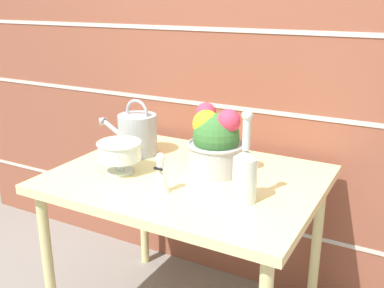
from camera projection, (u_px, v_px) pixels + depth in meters
brick_wall at (239, 69)px, 2.12m from camera, size 3.60×0.08×2.20m
patio_table at (187, 192)px, 1.83m from camera, size 1.05×0.81×0.74m
watering_can at (137, 134)px, 2.02m from camera, size 0.32×0.17×0.25m
crystal_pedestal_bowl at (120, 152)px, 1.81m from camera, size 0.18×0.18×0.13m
flower_planter at (215, 142)px, 1.81m from camera, size 0.24×0.24×0.28m
glass_decanter at (245, 172)px, 1.55m from camera, size 0.09×0.09×0.33m
figurine_vase at (161, 177)px, 1.63m from camera, size 0.06×0.06×0.15m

